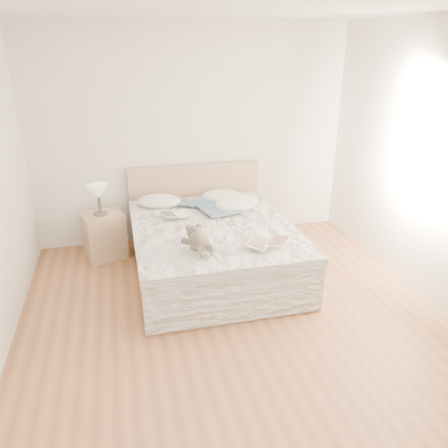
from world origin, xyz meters
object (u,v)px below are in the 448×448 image
(bed, at_px, (212,246))
(table_lamp, at_px, (98,193))
(nightstand, at_px, (104,235))
(childrens_book, at_px, (269,243))
(photo_book, at_px, (176,215))
(teddy_bear, at_px, (199,247))

(bed, distance_m, table_lamp, 1.46)
(nightstand, distance_m, childrens_book, 2.14)
(nightstand, relative_size, photo_book, 1.76)
(photo_book, xyz_separation_m, childrens_book, (0.77, -0.97, 0.00))
(bed, distance_m, teddy_bear, 0.83)
(table_lamp, bearing_deg, nightstand, 42.81)
(bed, bearing_deg, teddy_bear, -111.39)
(nightstand, bearing_deg, teddy_bear, -56.24)
(table_lamp, bearing_deg, childrens_book, -40.31)
(table_lamp, xyz_separation_m, childrens_book, (1.61, -1.37, -0.19))
(photo_book, bearing_deg, table_lamp, 138.52)
(childrens_book, bearing_deg, teddy_bear, -146.33)
(teddy_bear, bearing_deg, table_lamp, 113.91)
(nightstand, height_order, table_lamp, table_lamp)
(nightstand, height_order, teddy_bear, teddy_bear)
(photo_book, relative_size, teddy_bear, 0.93)
(teddy_bear, bearing_deg, photo_book, 84.52)
(nightstand, bearing_deg, childrens_book, -40.89)
(nightstand, distance_m, teddy_bear, 1.68)
(childrens_book, bearing_deg, photo_book, 164.31)
(bed, relative_size, childrens_book, 5.18)
(bed, height_order, nightstand, bed)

